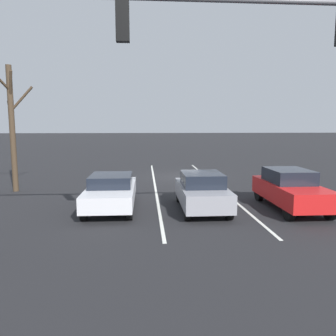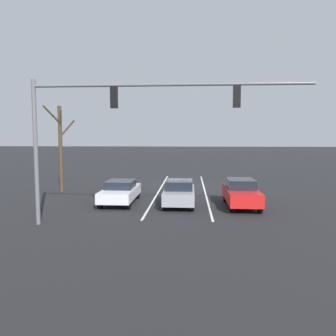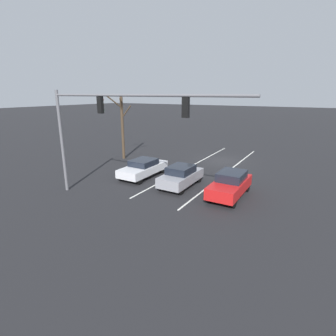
% 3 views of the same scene
% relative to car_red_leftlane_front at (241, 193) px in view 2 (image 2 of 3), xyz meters
% --- Properties ---
extents(ground_plane, '(240.00, 240.00, 0.00)m').
position_rel_car_red_leftlane_front_xyz_m(ground_plane, '(3.65, -8.96, -0.84)').
color(ground_plane, black).
extents(lane_stripe_left_divider, '(0.12, 18.62, 0.01)m').
position_rel_car_red_leftlane_front_xyz_m(lane_stripe_left_divider, '(1.89, -5.65, -0.84)').
color(lane_stripe_left_divider, silver).
rests_on(lane_stripe_left_divider, ground_plane).
extents(lane_stripe_center_divider, '(0.12, 18.62, 0.01)m').
position_rel_car_red_leftlane_front_xyz_m(lane_stripe_center_divider, '(5.42, -5.65, -0.84)').
color(lane_stripe_center_divider, silver).
rests_on(lane_stripe_center_divider, ground_plane).
extents(car_red_leftlane_front, '(1.80, 4.37, 1.63)m').
position_rel_car_red_leftlane_front_xyz_m(car_red_leftlane_front, '(0.00, 0.00, 0.00)').
color(car_red_leftlane_front, red).
rests_on(car_red_leftlane_front, ground_plane).
extents(car_silver_rightlane_front, '(1.90, 4.57, 1.42)m').
position_rel_car_red_leftlane_front_xyz_m(car_silver_rightlane_front, '(7.38, -0.58, -0.09)').
color(car_silver_rightlane_front, silver).
rests_on(car_silver_rightlane_front, ground_plane).
extents(car_gray_midlane_front, '(1.80, 4.07, 1.54)m').
position_rel_car_red_leftlane_front_xyz_m(car_gray_midlane_front, '(3.67, -0.09, -0.05)').
color(car_gray_midlane_front, gray).
rests_on(car_gray_midlane_front, ground_plane).
extents(traffic_signal_gantry, '(12.66, 0.37, 6.76)m').
position_rel_car_red_leftlane_front_xyz_m(traffic_signal_gantry, '(6.31, 4.65, 4.28)').
color(traffic_signal_gantry, slate).
rests_on(traffic_signal_gantry, ground_plane).
extents(bare_tree_near, '(1.82, 2.03, 6.45)m').
position_rel_car_red_leftlane_front_xyz_m(bare_tree_near, '(12.76, -4.54, 2.69)').
color(bare_tree_near, '#423323').
rests_on(bare_tree_near, ground_plane).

